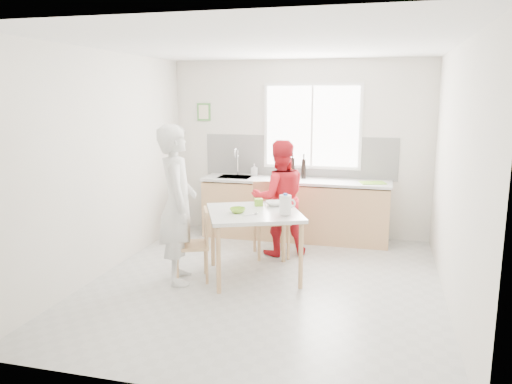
# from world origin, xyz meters

# --- Properties ---
(ground) EXTENTS (4.50, 4.50, 0.00)m
(ground) POSITION_xyz_m (0.00, 0.00, 0.00)
(ground) COLOR #B7B7B2
(ground) RESTS_ON ground
(room_shell) EXTENTS (4.50, 4.50, 4.50)m
(room_shell) POSITION_xyz_m (0.00, 0.00, 1.64)
(room_shell) COLOR silver
(room_shell) RESTS_ON ground
(window) EXTENTS (1.50, 0.06, 1.30)m
(window) POSITION_xyz_m (0.20, 2.23, 1.70)
(window) COLOR white
(window) RESTS_ON room_shell
(backsplash) EXTENTS (3.00, 0.02, 0.65)m
(backsplash) POSITION_xyz_m (0.00, 2.24, 1.23)
(backsplash) COLOR white
(backsplash) RESTS_ON room_shell
(picture_frame) EXTENTS (0.22, 0.03, 0.28)m
(picture_frame) POSITION_xyz_m (-1.55, 2.23, 1.90)
(picture_frame) COLOR #4E9342
(picture_frame) RESTS_ON room_shell
(kitchen_counter) EXTENTS (2.84, 0.64, 1.37)m
(kitchen_counter) POSITION_xyz_m (-0.00, 1.95, 0.42)
(kitchen_counter) COLOR tan
(kitchen_counter) RESTS_ON ground
(dining_table) EXTENTS (1.39, 1.39, 0.81)m
(dining_table) POSITION_xyz_m (-0.18, 0.21, 0.73)
(dining_table) COLOR silver
(dining_table) RESTS_ON ground
(chair_left) EXTENTS (0.52, 0.52, 0.86)m
(chair_left) POSITION_xyz_m (-0.81, -0.06, 0.47)
(chair_left) COLOR tan
(chair_left) RESTS_ON ground
(chair_far) EXTENTS (0.61, 0.61, 1.00)m
(chair_far) POSITION_xyz_m (-0.19, 1.11, 0.55)
(chair_far) COLOR tan
(chair_far) RESTS_ON ground
(person_white) EXTENTS (0.67, 0.79, 1.85)m
(person_white) POSITION_xyz_m (-1.01, -0.15, 0.92)
(person_white) COLOR silver
(person_white) RESTS_ON ground
(person_red) EXTENTS (0.94, 0.85, 1.58)m
(person_red) POSITION_xyz_m (-0.07, 1.15, 0.79)
(person_red) COLOR red
(person_red) RESTS_ON ground
(bowl_green) EXTENTS (0.24, 0.24, 0.06)m
(bowl_green) POSITION_xyz_m (-0.35, 0.08, 0.84)
(bowl_green) COLOR #89C72E
(bowl_green) RESTS_ON dining_table
(bowl_white) EXTENTS (0.29, 0.29, 0.05)m
(bowl_white) POSITION_xyz_m (-0.01, 0.56, 0.84)
(bowl_white) COLOR white
(bowl_white) RESTS_ON dining_table
(milk_jug) EXTENTS (0.19, 0.14, 0.24)m
(milk_jug) POSITION_xyz_m (0.22, 0.08, 0.95)
(milk_jug) COLOR white
(milk_jug) RESTS_ON dining_table
(green_box) EXTENTS (0.13, 0.13, 0.09)m
(green_box) POSITION_xyz_m (-0.20, 0.51, 0.86)
(green_box) COLOR #7BBC2B
(green_box) RESTS_ON dining_table
(spoon) EXTENTS (0.12, 0.12, 0.01)m
(spoon) POSITION_xyz_m (-0.17, -0.02, 0.82)
(spoon) COLOR #A5A5AA
(spoon) RESTS_ON dining_table
(cutting_board) EXTENTS (0.41, 0.34, 0.01)m
(cutting_board) POSITION_xyz_m (1.14, 1.90, 0.93)
(cutting_board) COLOR #74B529
(cutting_board) RESTS_ON kitchen_counter
(wine_bottle_a) EXTENTS (0.07, 0.07, 0.32)m
(wine_bottle_a) POSITION_xyz_m (-0.06, 2.02, 1.08)
(wine_bottle_a) COLOR black
(wine_bottle_a) RESTS_ON kitchen_counter
(wine_bottle_b) EXTENTS (0.07, 0.07, 0.30)m
(wine_bottle_b) POSITION_xyz_m (0.11, 2.05, 1.07)
(wine_bottle_b) COLOR black
(wine_bottle_b) RESTS_ON kitchen_counter
(jar_amber) EXTENTS (0.06, 0.06, 0.16)m
(jar_amber) POSITION_xyz_m (-0.08, 1.97, 1.00)
(jar_amber) COLOR olive
(jar_amber) RESTS_ON kitchen_counter
(soap_bottle) EXTENTS (0.09, 0.09, 0.19)m
(soap_bottle) POSITION_xyz_m (-0.69, 2.12, 1.02)
(soap_bottle) COLOR #999999
(soap_bottle) RESTS_ON kitchen_counter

